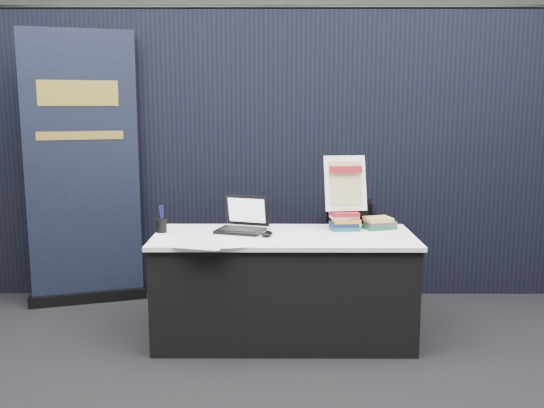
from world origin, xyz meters
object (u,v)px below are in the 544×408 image
(laptop, at_px, (241,223))
(book_stack_tall, at_px, (345,220))
(book_stack_short, at_px, (379,223))
(pullup_banner, at_px, (84,185))
(info_sign, at_px, (345,184))
(display_table, at_px, (284,287))
(stacking_chair, at_px, (351,248))

(laptop, height_order, book_stack_tall, laptop)
(book_stack_tall, distance_m, book_stack_short, 0.25)
(book_stack_short, height_order, pullup_banner, pullup_banner)
(book_stack_short, bearing_deg, book_stack_tall, -173.90)
(info_sign, bearing_deg, display_table, -162.21)
(display_table, relative_size, laptop, 4.78)
(book_stack_tall, bearing_deg, info_sign, 90.00)
(info_sign, xyz_separation_m, stacking_chair, (0.12, 0.54, -0.60))
(display_table, xyz_separation_m, laptop, (-0.31, 0.12, 0.43))
(book_stack_tall, xyz_separation_m, info_sign, (0.00, 0.03, 0.26))
(laptop, relative_size, book_stack_tall, 1.77)
(book_stack_short, distance_m, stacking_chair, 0.64)
(book_stack_tall, xyz_separation_m, stacking_chair, (0.12, 0.57, -0.34))
(book_stack_tall, bearing_deg, book_stack_short, 6.10)
(display_table, relative_size, book_stack_short, 7.83)
(book_stack_tall, relative_size, stacking_chair, 0.25)
(display_table, bearing_deg, pullup_banner, 154.14)
(book_stack_short, xyz_separation_m, info_sign, (-0.25, 0.00, 0.28))
(laptop, distance_m, pullup_banner, 1.48)
(display_table, height_order, book_stack_short, book_stack_short)
(pullup_banner, height_order, stacking_chair, pullup_banner)
(book_stack_tall, height_order, pullup_banner, pullup_banner)
(pullup_banner, bearing_deg, book_stack_tall, -33.54)
(display_table, distance_m, pullup_banner, 1.90)
(book_stack_tall, distance_m, pullup_banner, 2.16)
(display_table, xyz_separation_m, pullup_banner, (-1.62, 0.78, 0.61))
(book_stack_tall, height_order, stacking_chair, book_stack_tall)
(book_stack_tall, height_order, book_stack_short, book_stack_tall)
(book_stack_short, distance_m, info_sign, 0.38)
(book_stack_short, bearing_deg, info_sign, 179.17)
(laptop, height_order, stacking_chair, laptop)
(laptop, bearing_deg, pullup_banner, 171.01)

